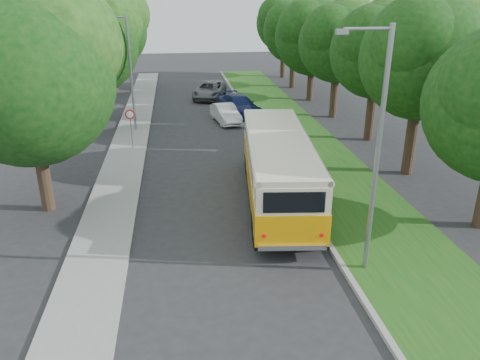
{
  "coord_description": "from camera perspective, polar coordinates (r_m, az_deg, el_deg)",
  "views": [
    {
      "loc": [
        -1.74,
        -15.41,
        8.79
      ],
      "look_at": [
        0.71,
        2.52,
        1.5
      ],
      "focal_mm": 35.0,
      "sensor_mm": 36.0,
      "label": 1
    }
  ],
  "objects": [
    {
      "name": "ground",
      "position": [
        17.83,
        -1.18,
        -7.61
      ],
      "size": [
        120.0,
        120.0,
        0.0
      ],
      "primitive_type": "plane",
      "color": "#2A2A2D",
      "rests_on": "ground"
    },
    {
      "name": "curb",
      "position": [
        22.83,
        6.35,
        -0.65
      ],
      "size": [
        0.2,
        70.0,
        0.15
      ],
      "primitive_type": "cube",
      "color": "gray",
      "rests_on": "ground"
    },
    {
      "name": "grass_verge",
      "position": [
        23.49,
        11.93,
        -0.37
      ],
      "size": [
        4.5,
        70.0,
        0.13
      ],
      "primitive_type": "cube",
      "color": "#1A5316",
      "rests_on": "ground"
    },
    {
      "name": "sidewalk",
      "position": [
        22.41,
        -15.0,
        -1.78
      ],
      "size": [
        2.2,
        70.0,
        0.12
      ],
      "primitive_type": "cube",
      "color": "gray",
      "rests_on": "ground"
    },
    {
      "name": "treeline",
      "position": [
        33.88,
        0.57,
        17.08
      ],
      "size": [
        24.27,
        41.91,
        9.46
      ],
      "color": "#332319",
      "rests_on": "ground"
    },
    {
      "name": "lamppost_near",
      "position": [
        14.89,
        16.19,
        3.77
      ],
      "size": [
        1.71,
        0.16,
        8.0
      ],
      "color": "gray",
      "rests_on": "ground"
    },
    {
      "name": "lamppost_far",
      "position": [
        31.9,
        -13.36,
        12.93
      ],
      "size": [
        1.71,
        0.16,
        7.5
      ],
      "color": "gray",
      "rests_on": "ground"
    },
    {
      "name": "warning_sign",
      "position": [
        28.42,
        -13.2,
        6.93
      ],
      "size": [
        0.56,
        0.1,
        2.5
      ],
      "color": "gray",
      "rests_on": "ground"
    },
    {
      "name": "vintage_bus",
      "position": [
        20.58,
        4.63,
        1.27
      ],
      "size": [
        3.82,
        10.68,
        3.1
      ],
      "primitive_type": null,
      "rotation": [
        0.0,
        0.0,
        -0.11
      ],
      "color": "#FFA608",
      "rests_on": "ground"
    },
    {
      "name": "car_silver",
      "position": [
        27.11,
        2.66,
        4.37
      ],
      "size": [
        2.53,
        3.92,
        1.24
      ],
      "primitive_type": "imported",
      "rotation": [
        0.0,
        0.0,
        -0.32
      ],
      "color": "silver",
      "rests_on": "ground"
    },
    {
      "name": "car_white",
      "position": [
        34.07,
        -1.76,
        8.1
      ],
      "size": [
        2.07,
        4.13,
        1.3
      ],
      "primitive_type": "imported",
      "rotation": [
        0.0,
        0.0,
        0.18
      ],
      "color": "silver",
      "rests_on": "ground"
    },
    {
      "name": "car_blue",
      "position": [
        36.41,
        -0.11,
        9.13
      ],
      "size": [
        3.45,
        5.36,
        1.44
      ],
      "primitive_type": "imported",
      "rotation": [
        0.0,
        0.0,
        0.31
      ],
      "color": "navy",
      "rests_on": "ground"
    },
    {
      "name": "car_grey",
      "position": [
        42.21,
        -3.72,
        10.84
      ],
      "size": [
        3.61,
        5.54,
        1.42
      ],
      "primitive_type": "imported",
      "rotation": [
        0.0,
        0.0,
        -0.27
      ],
      "color": "#5A5E62",
      "rests_on": "ground"
    }
  ]
}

